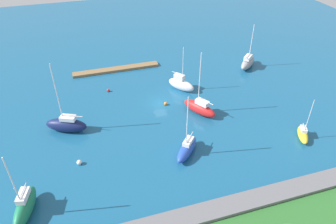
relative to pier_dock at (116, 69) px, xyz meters
The scene contains 13 objects.
water 18.12m from the pier_dock, 110.12° to the left, with size 160.00×160.00×0.00m, color #19567F.
pier_dock is the anchor object (origin of this frame).
breakwater 45.99m from the pier_dock, 97.79° to the left, with size 73.80×2.98×1.38m, color slate.
sailboat_blue_inner_mooring 33.62m from the pier_dock, 100.73° to the left, with size 6.00×6.31×11.53m.
sailboat_white_by_breakwater 17.98m from the pier_dock, 132.52° to the left, with size 5.43×6.26×10.15m.
sailboat_green_mid_basin 42.08m from the pier_dock, 63.66° to the left, with size 3.77×7.34×10.86m.
sailboat_yellow_along_channel 44.60m from the pier_dock, 127.76° to the left, with size 3.54×5.05×8.30m.
sailboat_navy_far_south 24.22m from the pier_dock, 58.89° to the left, with size 7.96×5.44×13.60m.
sailboat_gray_near_pier 32.46m from the pier_dock, 165.70° to the left, with size 6.92×6.56×10.72m.
sailboat_red_lone_north 26.06m from the pier_dock, 119.06° to the left, with size 5.61×7.52×12.85m.
mooring_buoy_white 32.17m from the pier_dock, 69.79° to the left, with size 0.81×0.81×0.81m, color white.
mooring_buoy_orange 19.38m from the pier_dock, 111.62° to the left, with size 0.67×0.67×0.67m, color orange.
mooring_buoy_red 9.84m from the pier_dock, 70.19° to the left, with size 0.63×0.63×0.63m, color red.
Camera 1 is at (14.51, 52.10, 36.23)m, focal length 33.52 mm.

